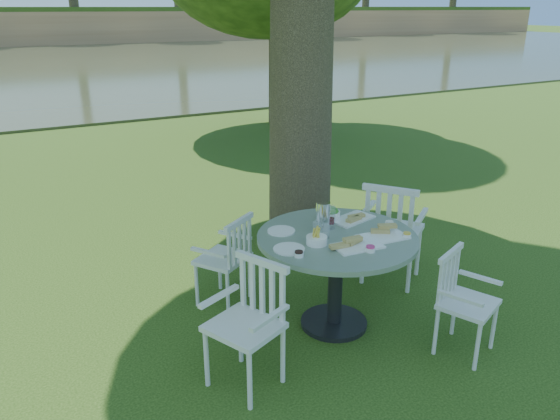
{
  "coord_description": "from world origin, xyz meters",
  "views": [
    {
      "loc": [
        -2.16,
        -3.75,
        2.54
      ],
      "look_at": [
        0.0,
        0.2,
        0.85
      ],
      "focal_mm": 35.0,
      "sensor_mm": 36.0,
      "label": 1
    }
  ],
  "objects": [
    {
      "name": "ground",
      "position": [
        0.0,
        0.0,
        0.0
      ],
      "size": [
        140.0,
        140.0,
        0.0
      ],
      "primitive_type": "plane",
      "color": "#1A360B",
      "rests_on": "ground"
    },
    {
      "name": "table",
      "position": [
        0.16,
        -0.46,
        0.64
      ],
      "size": [
        1.28,
        1.28,
        0.82
      ],
      "color": "black",
      "rests_on": "ground"
    },
    {
      "name": "chair_ne",
      "position": [
        1.03,
        -0.09,
        0.6
      ],
      "size": [
        0.69,
        0.7,
        1.02
      ],
      "rotation": [
        0.0,
        0.0,
        -4.08
      ],
      "color": "silver",
      "rests_on": "ground"
    },
    {
      "name": "chair_nw",
      "position": [
        -0.46,
        0.28,
        0.49
      ],
      "size": [
        0.57,
        0.56,
        0.83
      ],
      "rotation": [
        0.0,
        0.0,
        -2.56
      ],
      "color": "silver",
      "rests_on": "ground"
    },
    {
      "name": "chair_sw",
      "position": [
        -0.75,
        -0.77,
        0.53
      ],
      "size": [
        0.58,
        0.59,
        0.91
      ],
      "rotation": [
        0.0,
        0.0,
        -1.16
      ],
      "color": "silver",
      "rests_on": "ground"
    },
    {
      "name": "chair_se",
      "position": [
        0.8,
        -1.19,
        0.48
      ],
      "size": [
        0.52,
        0.51,
        0.81
      ],
      "rotation": [
        0.0,
        0.0,
        0.4
      ],
      "color": "silver",
      "rests_on": "ground"
    },
    {
      "name": "tableware",
      "position": [
        0.17,
        -0.38,
        0.87
      ],
      "size": [
        1.12,
        0.85,
        0.23
      ],
      "color": "white",
      "rests_on": "table"
    },
    {
      "name": "river",
      "position": [
        0.0,
        23.0,
        0.0
      ],
      "size": [
        100.0,
        28.0,
        0.12
      ],
      "primitive_type": "cube",
      "color": "#333921",
      "rests_on": "ground"
    }
  ]
}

